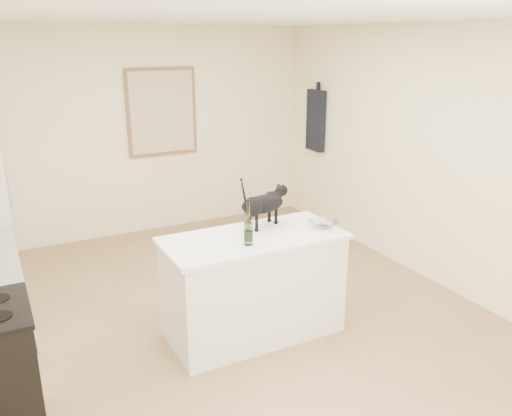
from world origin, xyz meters
name	(u,v)px	position (x,y,z in m)	size (l,w,h in m)	color
floor	(233,325)	(0.00, 0.00, 0.00)	(5.50, 5.50, 0.00)	#977D50
ceiling	(229,16)	(0.00, 0.00, 2.60)	(5.50, 5.50, 0.00)	white
wall_back	(139,133)	(0.00, 2.75, 1.30)	(4.50, 4.50, 0.00)	#F6EBBE
wall_right	(434,157)	(2.25, 0.00, 1.30)	(5.50, 5.50, 0.00)	#F6EBBE
island_base	(253,288)	(0.10, -0.20, 0.43)	(1.44, 0.67, 0.86)	white
island_top	(253,238)	(0.10, -0.20, 0.88)	(1.50, 0.70, 0.04)	white
artwork_frame	(162,112)	(0.30, 2.72, 1.55)	(0.90, 0.03, 1.10)	brown
artwork_canvas	(162,112)	(0.30, 2.70, 1.55)	(0.82, 0.00, 1.02)	beige
hanging_garment	(316,121)	(2.19, 2.05, 1.40)	(0.08, 0.34, 0.80)	black
black_cat	(263,207)	(0.27, -0.03, 1.08)	(0.51, 0.15, 0.36)	black
wine_bottle	(248,225)	(-0.02, -0.35, 1.06)	(0.07, 0.07, 0.32)	#355622
glass_bowl	(324,224)	(0.73, -0.29, 0.93)	(0.25, 0.25, 0.06)	silver
fridge_paper	(3,164)	(-1.60, 2.43, 1.15)	(0.01, 0.15, 0.19)	white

